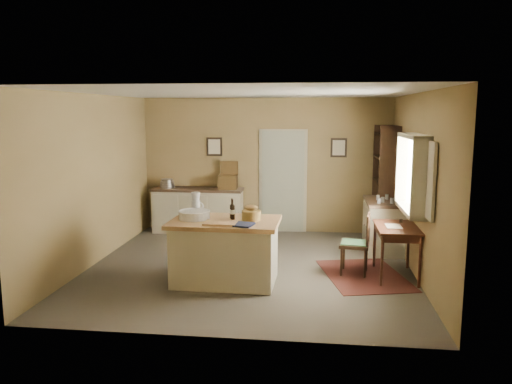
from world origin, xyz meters
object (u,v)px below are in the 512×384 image
writing_desk (397,232)px  right_cabinet (383,225)px  sideboard (198,209)px  work_island (225,249)px  shelving_unit (388,184)px  desk_chair (354,245)px

writing_desk → right_cabinet: bearing=90.0°
sideboard → right_cabinet: bearing=-15.0°
work_island → shelving_unit: 3.83m
writing_desk → right_cabinet: 1.46m
shelving_unit → desk_chair: bearing=-109.5°
desk_chair → sideboard: bearing=150.4°
work_island → shelving_unit: shelving_unit is taller
work_island → writing_desk: bearing=13.4°
right_cabinet → shelving_unit: bearing=78.2°
work_island → sideboard: 3.11m
shelving_unit → right_cabinet: bearing=-101.8°
desk_chair → right_cabinet: right_cabinet is taller
sideboard → right_cabinet: (3.54, -0.95, -0.02)m
sideboard → work_island: bearing=-69.8°
work_island → desk_chair: bearing=18.8°
writing_desk → shelving_unit: size_ratio=0.45×
work_island → writing_desk: work_island is taller
work_island → shelving_unit: size_ratio=0.71×
sideboard → right_cabinet: sideboard is taller
work_island → desk_chair: (1.87, 0.59, -0.03)m
shelving_unit → writing_desk: bearing=-94.1°
writing_desk → desk_chair: (-0.60, 0.06, -0.22)m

